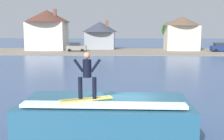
{
  "coord_description": "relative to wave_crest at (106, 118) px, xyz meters",
  "views": [
    {
      "loc": [
        0.09,
        -11.62,
        4.36
      ],
      "look_at": [
        -0.67,
        4.97,
        1.96
      ],
      "focal_mm": 44.97,
      "sensor_mm": 36.0,
      "label": 1
    }
  ],
  "objects": [
    {
      "name": "house_with_chimney",
      "position": [
        -15.58,
        47.93,
        4.04
      ],
      "size": [
        9.7,
        9.7,
        8.56
      ],
      "color": "silver",
      "rests_on": "ground_plane"
    },
    {
      "name": "surfboard",
      "position": [
        -0.68,
        -0.63,
        0.94
      ],
      "size": [
        2.0,
        1.17,
        0.06
      ],
      "color": "#EAD159",
      "rests_on": "wave_crest"
    },
    {
      "name": "wave_crest",
      "position": [
        0.0,
        0.0,
        0.0
      ],
      "size": [
        6.65,
        3.36,
        1.72
      ],
      "color": "#275E7A",
      "rests_on": "ground_plane"
    },
    {
      "name": "car_near_shore",
      "position": [
        -8.85,
        44.27,
        0.13
      ],
      "size": [
        3.85,
        2.14,
        1.86
      ],
      "color": "gray",
      "rests_on": "ground_plane"
    },
    {
      "name": "shoreline_bank",
      "position": [
        0.67,
        44.83,
        -0.75
      ],
      "size": [
        120.0,
        17.28,
        0.11
      ],
      "color": "gray",
      "rests_on": "ground_plane"
    },
    {
      "name": "tree_tall_bare",
      "position": [
        10.55,
        51.65,
        3.48
      ],
      "size": [
        3.49,
        3.49,
        6.09
      ],
      "color": "brown",
      "rests_on": "ground_plane"
    },
    {
      "name": "surfer",
      "position": [
        -0.64,
        -0.61,
        1.95
      ],
      "size": [
        1.03,
        0.32,
        1.75
      ],
      "color": "black",
      "rests_on": "surfboard"
    },
    {
      "name": "house_small_cottage",
      "position": [
        -4.72,
        50.99,
        2.77
      ],
      "size": [
        7.82,
        7.82,
        6.36
      ],
      "color": "#9EA3AD",
      "rests_on": "ground_plane"
    },
    {
      "name": "house_gabled_white",
      "position": [
        12.56,
        48.63,
        3.11
      ],
      "size": [
        8.16,
        8.16,
        7.02
      ],
      "color": "beige",
      "rests_on": "ground_plane"
    },
    {
      "name": "ground_plane",
      "position": [
        0.67,
        0.74,
        -0.81
      ],
      "size": [
        260.0,
        260.0,
        0.0
      ],
      "primitive_type": "plane",
      "color": "#3E5885"
    },
    {
      "name": "car_far_shore",
      "position": [
        19.58,
        44.65,
        0.13
      ],
      "size": [
        4.15,
        2.03,
        1.86
      ],
      "color": "navy",
      "rests_on": "ground_plane"
    }
  ]
}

